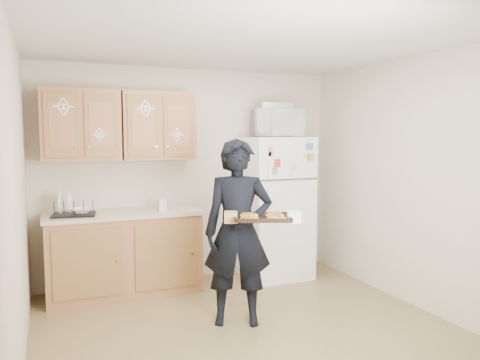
# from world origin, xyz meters

# --- Properties ---
(floor) EXTENTS (3.60, 3.60, 0.00)m
(floor) POSITION_xyz_m (0.00, 0.00, 0.00)
(floor) COLOR brown
(floor) RESTS_ON ground
(ceiling) EXTENTS (3.60, 3.60, 0.00)m
(ceiling) POSITION_xyz_m (0.00, 0.00, 2.50)
(ceiling) COLOR silver
(ceiling) RESTS_ON wall_back
(wall_back) EXTENTS (3.60, 0.04, 2.50)m
(wall_back) POSITION_xyz_m (0.00, 1.80, 1.25)
(wall_back) COLOR beige
(wall_back) RESTS_ON floor
(wall_front) EXTENTS (3.60, 0.04, 2.50)m
(wall_front) POSITION_xyz_m (0.00, -1.80, 1.25)
(wall_front) COLOR beige
(wall_front) RESTS_ON floor
(wall_left) EXTENTS (0.04, 3.60, 2.50)m
(wall_left) POSITION_xyz_m (-1.80, 0.00, 1.25)
(wall_left) COLOR beige
(wall_left) RESTS_ON floor
(wall_right) EXTENTS (0.04, 3.60, 2.50)m
(wall_right) POSITION_xyz_m (1.80, 0.00, 1.25)
(wall_right) COLOR beige
(wall_right) RESTS_ON floor
(refrigerator) EXTENTS (0.75, 0.70, 1.70)m
(refrigerator) POSITION_xyz_m (0.95, 1.43, 0.85)
(refrigerator) COLOR white
(refrigerator) RESTS_ON floor
(base_cabinet) EXTENTS (1.60, 0.60, 0.86)m
(base_cabinet) POSITION_xyz_m (-0.85, 1.48, 0.43)
(base_cabinet) COLOR #985C34
(base_cabinet) RESTS_ON floor
(countertop) EXTENTS (1.64, 0.64, 0.04)m
(countertop) POSITION_xyz_m (-0.85, 1.48, 0.88)
(countertop) COLOR tan
(countertop) RESTS_ON base_cabinet
(upper_cab_left) EXTENTS (0.80, 0.33, 0.75)m
(upper_cab_left) POSITION_xyz_m (-1.25, 1.61, 1.83)
(upper_cab_left) COLOR #985C34
(upper_cab_left) RESTS_ON wall_back
(upper_cab_right) EXTENTS (0.80, 0.33, 0.75)m
(upper_cab_right) POSITION_xyz_m (-0.43, 1.61, 1.83)
(upper_cab_right) COLOR #985C34
(upper_cab_right) RESTS_ON wall_back
(cereal_box) EXTENTS (0.20, 0.07, 0.32)m
(cereal_box) POSITION_xyz_m (1.47, 1.67, 0.16)
(cereal_box) COLOR #E9BB52
(cereal_box) RESTS_ON floor
(person) EXTENTS (0.72, 0.60, 1.69)m
(person) POSITION_xyz_m (-0.01, 0.26, 0.84)
(person) COLOR black
(person) RESTS_ON floor
(baking_tray) EXTENTS (0.58, 0.50, 0.04)m
(baking_tray) POSITION_xyz_m (0.10, -0.02, 1.01)
(baking_tray) COLOR black
(baking_tray) RESTS_ON person
(pizza_front_left) EXTENTS (0.16, 0.16, 0.02)m
(pizza_front_left) POSITION_xyz_m (-0.03, -0.05, 1.03)
(pizza_front_left) COLOR orange
(pizza_front_left) RESTS_ON baking_tray
(pizza_front_right) EXTENTS (0.16, 0.16, 0.02)m
(pizza_front_right) POSITION_xyz_m (0.17, -0.13, 1.03)
(pizza_front_right) COLOR orange
(pizza_front_right) RESTS_ON baking_tray
(pizza_back_left) EXTENTS (0.16, 0.16, 0.02)m
(pizza_back_left) POSITION_xyz_m (0.02, 0.10, 1.03)
(pizza_back_left) COLOR orange
(pizza_back_left) RESTS_ON baking_tray
(pizza_back_right) EXTENTS (0.16, 0.16, 0.02)m
(pizza_back_right) POSITION_xyz_m (0.23, 0.01, 1.03)
(pizza_back_right) COLOR orange
(pizza_back_right) RESTS_ON baking_tray
(microwave) EXTENTS (0.65, 0.50, 0.32)m
(microwave) POSITION_xyz_m (0.96, 1.38, 1.86)
(microwave) COLOR white
(microwave) RESTS_ON refrigerator
(foil_pan) EXTENTS (0.41, 0.32, 0.08)m
(foil_pan) POSITION_xyz_m (0.93, 1.41, 2.06)
(foil_pan) COLOR silver
(foil_pan) RESTS_ON microwave
(dish_rack) EXTENTS (0.46, 0.37, 0.17)m
(dish_rack) POSITION_xyz_m (-1.35, 1.43, 0.98)
(dish_rack) COLOR black
(dish_rack) RESTS_ON countertop
(bowl) EXTENTS (0.21, 0.21, 0.05)m
(bowl) POSITION_xyz_m (-1.28, 1.43, 0.95)
(bowl) COLOR white
(bowl) RESTS_ON dish_rack
(soap_bottle) EXTENTS (0.09, 0.09, 0.19)m
(soap_bottle) POSITION_xyz_m (-0.45, 1.37, 0.99)
(soap_bottle) COLOR white
(soap_bottle) RESTS_ON countertop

